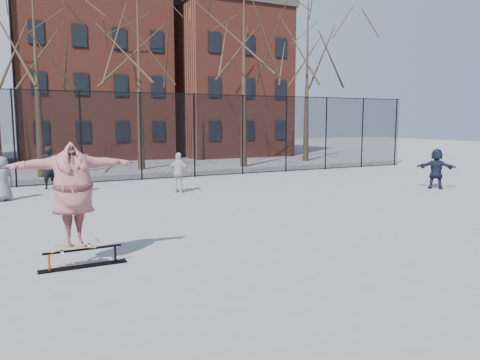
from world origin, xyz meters
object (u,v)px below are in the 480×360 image
skater (73,194)px  bystander_navy (436,169)px  skate_rail (83,259)px  bystander_white (179,173)px  skateboard (76,247)px  bystander_grey (3,179)px  bystander_black (49,168)px  bystander_red (66,173)px

skater → bystander_navy: (14.31, 4.08, -0.58)m
skate_rail → bystander_white: bystander_white is taller
skateboard → bystander_grey: size_ratio=0.50×
bystander_grey → skater: bearing=70.4°
skate_rail → bystander_grey: bystander_grey is taller
bystander_grey → bystander_navy: bearing=136.1°
bystander_white → bystander_black: bearing=0.4°
skateboard → bystander_navy: size_ratio=0.48×
skateboard → skater: 0.99m
bystander_black → bystander_red: bystander_black is taller
bystander_white → bystander_navy: bystander_navy is taller
bystander_black → bystander_white: bearing=122.9°
skate_rail → bystander_black: (0.35, 11.08, 0.71)m
bystander_grey → bystander_black: (1.65, 2.37, 0.08)m
skater → bystander_white: (4.79, 7.77, -0.63)m
skate_rail → skateboard: skateboard is taller
bystander_grey → bystander_white: bearing=143.7°
skateboard → bystander_red: size_ratio=0.49×
skater → bystander_red: (0.95, 9.36, -0.60)m
bystander_black → bystander_red: (0.47, -1.72, -0.06)m
skate_rail → bystander_black: 11.11m
bystander_white → bystander_navy: 10.21m
skate_rail → skateboard: (-0.13, -0.00, 0.26)m
bystander_black → bystander_white: bystander_black is taller
bystander_grey → bystander_white: bystander_grey is taller
skate_rail → skater: (-0.13, -0.00, 1.25)m
skate_rail → bystander_black: bystander_black is taller
skate_rail → bystander_black: size_ratio=0.95×
bystander_black → bystander_red: size_ratio=1.08×
bystander_navy → bystander_white: bearing=28.6°
bystander_black → bystander_navy: bearing=133.6°
bystander_navy → skater: bearing=65.7°
bystander_black → bystander_white: (4.31, -3.31, -0.08)m
skateboard → skate_rail: bearing=0.0°
skate_rail → bystander_black: bearing=88.2°
skate_rail → bystander_white: size_ratio=1.05×
bystander_navy → skateboard: bearing=65.7°
skate_rail → bystander_navy: bearing=16.1°
bystander_white → skateboard: bearing=96.3°
bystander_black → skate_rail: bearing=68.7°
skater → bystander_white: skater is taller
bystander_black → skater: bearing=68.0°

